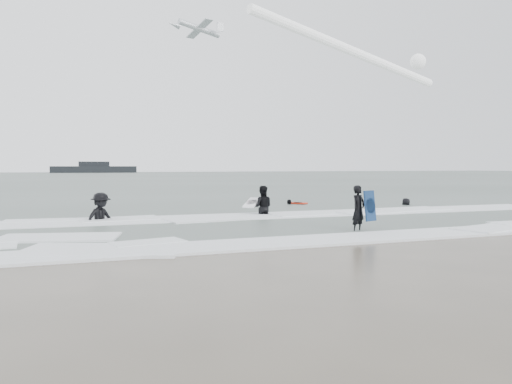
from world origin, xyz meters
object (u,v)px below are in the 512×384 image
object	(u,v)px
surfer_centre	(358,232)
surfer_breaker	(101,222)
airshow_jet	(338,49)
surfer_right_far	(406,206)
vessel_horizon	(94,169)
surfer_right_near	(289,205)
surfer_wading	(262,216)

from	to	relation	value
surfer_centre	surfer_breaker	size ratio (longest dim) A/B	0.77
airshow_jet	surfer_right_far	bearing A→B (deg)	-115.02
surfer_centre	vessel_horizon	world-z (taller)	vessel_horizon
surfer_right_near	airshow_jet	size ratio (longest dim) A/B	0.03
surfer_centre	surfer_right_far	size ratio (longest dim) A/B	0.97
surfer_right_near	vessel_horizon	size ratio (longest dim) A/B	0.06
surfer_wading	surfer_right_near	xyz separation A→B (m)	(3.28, 4.67, 0.00)
surfer_centre	airshow_jet	size ratio (longest dim) A/B	0.03
surfer_right_near	airshow_jet	distance (m)	55.71
surfer_right_near	airshow_jet	bearing A→B (deg)	179.16
surfer_breaker	vessel_horizon	world-z (taller)	vessel_horizon
surfer_right_far	airshow_jet	bearing A→B (deg)	-148.75
airshow_jet	surfer_right_near	bearing A→B (deg)	-121.78
surfer_right_near	surfer_right_far	xyz separation A→B (m)	(5.63, -2.43, 0.00)
surfer_right_far	airshow_jet	world-z (taller)	airshow_jet
airshow_jet	surfer_wading	bearing A→B (deg)	-122.11
surfer_centre	airshow_jet	distance (m)	65.50
surfer_centre	surfer_right_far	xyz separation A→B (m)	(7.90, 8.24, 0.00)
surfer_centre	vessel_horizon	bearing A→B (deg)	67.53
surfer_breaker	vessel_horizon	size ratio (longest dim) A/B	0.08
surfer_right_far	vessel_horizon	distance (m)	137.28
surfer_breaker	surfer_centre	bearing A→B (deg)	-71.57
surfer_right_far	airshow_jet	distance (m)	55.21
surfer_wading	surfer_right_near	distance (m)	5.71
airshow_jet	surfer_centre	bearing A→B (deg)	-118.39
surfer_wading	surfer_right_far	xyz separation A→B (m)	(8.91, 2.25, 0.00)
surfer_wading	surfer_right_far	world-z (taller)	surfer_wading
surfer_right_far	vessel_horizon	world-z (taller)	vessel_horizon
surfer_right_far	vessel_horizon	xyz separation A→B (m)	(-11.39, 136.80, 1.26)
surfer_right_near	surfer_right_far	size ratio (longest dim) A/B	0.94
vessel_horizon	surfer_breaker	bearing A→B (deg)	-91.67
surfer_wading	surfer_right_near	size ratio (longest dim) A/B	1.24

